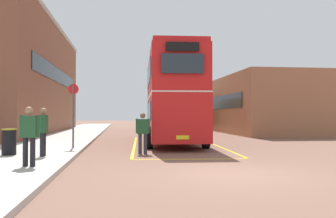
# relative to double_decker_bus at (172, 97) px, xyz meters

# --- Properties ---
(ground_plane) EXTENTS (135.60, 135.60, 0.00)m
(ground_plane) POSITION_rel_double_decker_bus_xyz_m (0.22, 4.30, -2.51)
(ground_plane) COLOR brown
(sidewalk_left) EXTENTS (4.00, 57.60, 0.14)m
(sidewalk_left) POSITION_rel_double_decker_bus_xyz_m (-6.28, 6.70, -2.44)
(sidewalk_left) COLOR #B2ADA3
(sidewalk_left) RESTS_ON ground
(brick_building_left) EXTENTS (5.32, 22.86, 8.92)m
(brick_building_left) POSITION_rel_double_decker_bus_xyz_m (-10.47, 11.06, 1.95)
(brick_building_left) COLOR brown
(brick_building_left) RESTS_ON ground
(depot_building_right) EXTENTS (8.39, 14.31, 4.69)m
(depot_building_right) POSITION_rel_double_decker_bus_xyz_m (9.88, 10.68, -0.16)
(depot_building_right) COLOR #9E6647
(depot_building_right) RESTS_ON ground
(double_decker_bus) EXTENTS (3.19, 9.92, 4.75)m
(double_decker_bus) POSITION_rel_double_decker_bus_xyz_m (0.00, 0.00, 0.00)
(double_decker_bus) COLOR black
(double_decker_bus) RESTS_ON ground
(single_deck_bus) EXTENTS (3.41, 8.77, 3.02)m
(single_deck_bus) POSITION_rel_double_decker_bus_xyz_m (2.60, 15.67, -0.87)
(single_deck_bus) COLOR black
(single_deck_bus) RESTS_ON ground
(pedestrian_boarding) EXTENTS (0.55, 0.25, 1.61)m
(pedestrian_boarding) POSITION_rel_double_decker_bus_xyz_m (-1.86, -5.04, -1.59)
(pedestrian_boarding) COLOR #2D2D38
(pedestrian_boarding) RESTS_ON ground
(pedestrian_waiting_near) EXTENTS (0.26, 0.55, 1.63)m
(pedestrian_waiting_near) POSITION_rel_double_decker_bus_xyz_m (-5.32, -6.48, -1.43)
(pedestrian_waiting_near) COLOR black
(pedestrian_waiting_near) RESTS_ON sidewalk_left
(pedestrian_waiting_far) EXTENTS (0.54, 0.32, 1.62)m
(pedestrian_waiting_far) POSITION_rel_double_decker_bus_xyz_m (-5.17, -8.92, -1.44)
(pedestrian_waiting_far) COLOR black
(pedestrian_waiting_far) RESTS_ON sidewalk_left
(litter_bin) EXTENTS (0.51, 0.51, 0.91)m
(litter_bin) POSITION_rel_double_decker_bus_xyz_m (-6.57, -5.95, -1.92)
(litter_bin) COLOR black
(litter_bin) RESTS_ON sidewalk_left
(bus_stop_sign) EXTENTS (0.44, 0.10, 2.71)m
(bus_stop_sign) POSITION_rel_double_decker_bus_xyz_m (-4.73, -3.44, -0.74)
(bus_stop_sign) COLOR #4C4C51
(bus_stop_sign) RESTS_ON sidewalk_left
(bay_marking_yellow) EXTENTS (4.80, 12.02, 0.01)m
(bay_marking_yellow) POSITION_rel_double_decker_bus_xyz_m (-0.05, -1.86, -2.51)
(bay_marking_yellow) COLOR gold
(bay_marking_yellow) RESTS_ON ground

